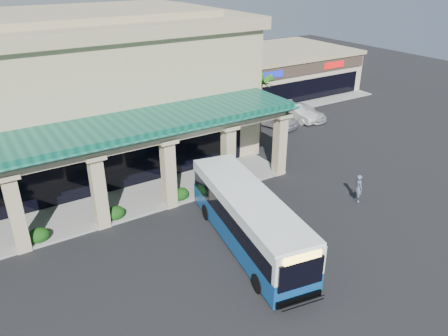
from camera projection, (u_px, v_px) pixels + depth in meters
ground at (254, 229)px, 26.11m from camera, size 110.00×110.00×0.00m
main_building at (40, 94)px, 32.00m from camera, size 30.80×14.80×11.35m
arcade at (81, 176)px, 26.20m from camera, size 30.00×6.20×5.70m
strip_mall at (259, 73)px, 52.05m from camera, size 22.50×12.50×4.90m
palm_0 at (260, 106)px, 37.18m from camera, size 2.40×2.40×6.60m
palm_1 at (249, 101)px, 40.13m from camera, size 2.40×2.40×5.80m
broadleaf_tree at (204, 96)px, 43.19m from camera, size 2.60×2.60×4.81m
transit_bus at (248, 220)px, 24.07m from camera, size 4.61×11.77×3.21m
pedestrian at (358, 188)px, 28.82m from camera, size 0.63×0.79×1.90m
car_silver at (273, 118)px, 42.04m from camera, size 3.51×5.40×1.71m
car_white at (295, 113)px, 43.62m from camera, size 2.61×4.96×1.55m
car_red at (304, 112)px, 44.03m from camera, size 3.04×5.27×1.44m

